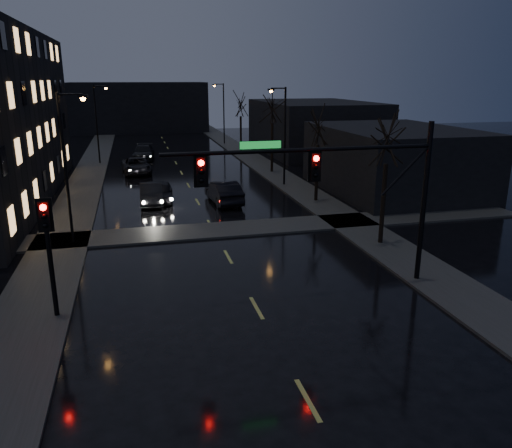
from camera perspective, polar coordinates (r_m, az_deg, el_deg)
sidewalk_left at (r=45.37m, az=-18.92°, el=4.51°), size 3.00×140.00×0.12m
sidewalk_right at (r=46.95m, az=2.26°, el=5.76°), size 3.00×140.00×0.12m
sidewalk_cross at (r=29.46m, az=-4.83°, el=-0.73°), size 40.00×3.00×0.12m
commercial_right_near at (r=40.97m, az=15.39°, el=7.09°), size 10.00×14.00×5.00m
commercial_right_far at (r=61.43m, az=6.67°, el=10.94°), size 12.00×18.00×6.00m
far_block at (r=87.48m, az=-13.27°, el=12.87°), size 22.00×10.00×8.00m
signal_mast at (r=20.42m, az=9.98°, el=5.33°), size 11.11×0.41×7.00m
signal_pole_left at (r=19.46m, az=-22.67°, el=-1.90°), size 0.35×0.41×4.53m
tree_near at (r=26.68m, az=14.91°, el=10.51°), size 3.52×3.52×8.08m
tree_mid_a at (r=35.79m, az=7.16°, el=11.65°), size 3.30×3.30×7.58m
tree_mid_b at (r=47.13m, az=1.89°, el=13.82°), size 3.74×3.74×8.59m
tree_far at (r=60.74m, az=-1.78°, el=13.87°), size 3.43×3.43×7.88m
streetlight_l_near at (r=27.82m, az=-20.63°, el=7.23°), size 1.53×0.28×8.00m
streetlight_l_far at (r=54.58m, az=-17.58°, el=11.51°), size 1.53×0.28×8.00m
streetlight_r_mid at (r=41.28m, az=3.03°, el=10.90°), size 1.53×0.28×8.00m
streetlight_r_far at (r=68.49m, az=-3.89°, el=13.05°), size 1.53×0.28×8.00m
oncoming_car_a at (r=36.99m, az=-10.84°, el=3.62°), size 2.02×4.33×1.44m
oncoming_car_b at (r=36.45m, az=-11.88°, el=3.40°), size 1.66×4.49×1.47m
oncoming_car_c at (r=48.63m, az=-13.51°, el=6.49°), size 2.89×5.47×1.47m
oncoming_car_d at (r=56.98m, az=-12.74°, el=7.98°), size 2.75×5.59×1.56m
lead_car at (r=35.94m, az=-3.72°, el=3.68°), size 2.14×5.11×1.64m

